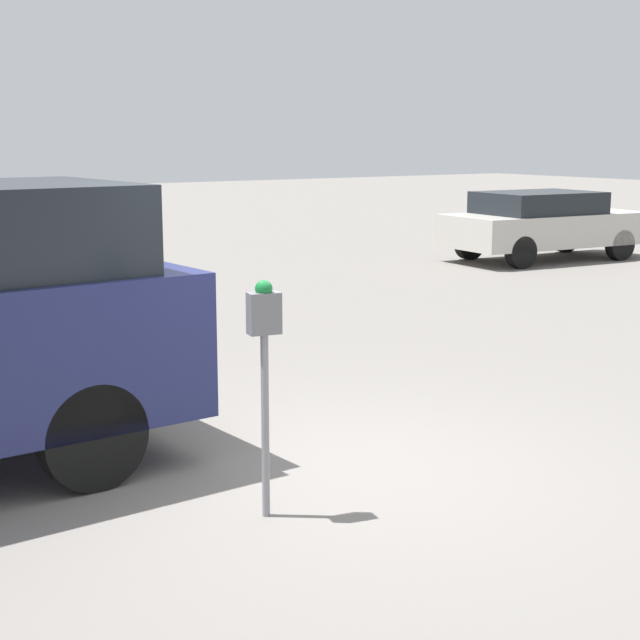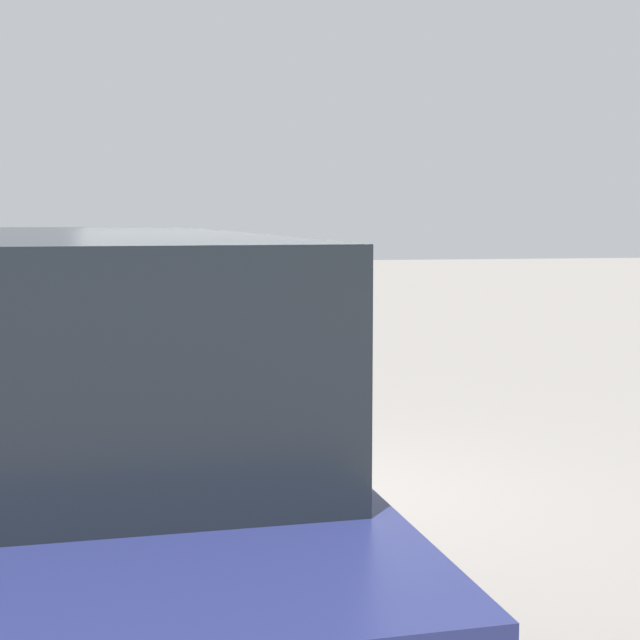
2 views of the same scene
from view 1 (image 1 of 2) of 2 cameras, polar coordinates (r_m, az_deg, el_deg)
The scene contains 3 objects.
ground_plane at distance 7.20m, azimuth -0.02°, elevation -8.74°, with size 80.00×80.00×0.00m, color slate.
parking_meter_near at distance 6.08m, azimuth -3.26°, elevation -1.41°, with size 0.22×0.15×1.53m.
car_distant at distance 19.50m, azimuth 12.88°, elevation 5.51°, with size 4.12×2.03×1.32m.
Camera 1 is at (3.76, 5.65, 2.40)m, focal length 55.00 mm.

